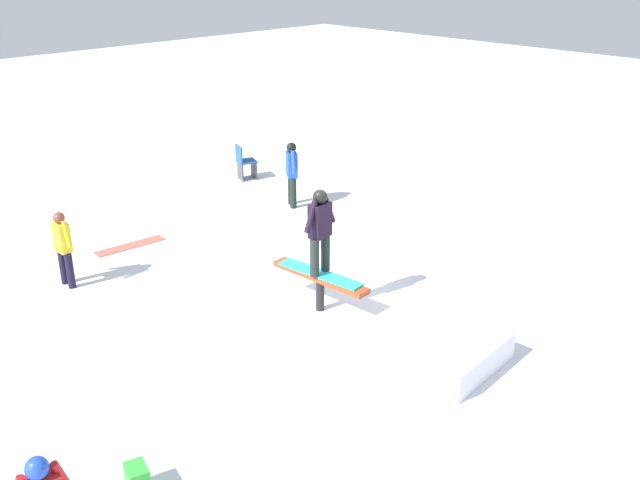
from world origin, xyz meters
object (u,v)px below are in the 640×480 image
object	(u,v)px
backpack_on_snow	(138,480)
folding_chair	(245,163)
bystander_yellow	(63,245)
loose_snowboard_coral	(130,246)
bystander_blue	(292,171)
main_rider_on_rail	(320,234)
rail_feature	(320,280)

from	to	relation	value
backpack_on_snow	folding_chair	bearing A→B (deg)	149.76
folding_chair	bystander_yellow	bearing A→B (deg)	132.07
loose_snowboard_coral	folding_chair	xyz separation A→B (m)	(1.74, -4.33, 0.40)
bystander_blue	loose_snowboard_coral	distance (m)	3.97
main_rider_on_rail	backpack_on_snow	xyz separation A→B (m)	(-1.58, 4.34, -1.17)
main_rider_on_rail	bystander_blue	xyz separation A→B (m)	(3.94, -3.00, -0.52)
rail_feature	folding_chair	xyz separation A→B (m)	(6.21, -3.48, -0.11)
main_rider_on_rail	bystander_yellow	xyz separation A→B (m)	(3.72, 2.51, -0.58)
backpack_on_snow	rail_feature	bearing A→B (deg)	124.85
bystander_blue	backpack_on_snow	world-z (taller)	bystander_blue
backpack_on_snow	main_rider_on_rail	bearing A→B (deg)	124.85
rail_feature	bystander_yellow	size ratio (longest dim) A/B	1.36
bystander_yellow	folding_chair	size ratio (longest dim) A/B	1.55
bystander_blue	main_rider_on_rail	bearing A→B (deg)	174.59
folding_chair	bystander_blue	bearing A→B (deg)	-172.48
main_rider_on_rail	bystander_blue	bearing A→B (deg)	-43.91
bystander_blue	loose_snowboard_coral	world-z (taller)	bystander_blue
rail_feature	folding_chair	distance (m)	7.12
bystander_yellow	loose_snowboard_coral	distance (m)	1.97
rail_feature	bystander_yellow	xyz separation A→B (m)	(3.72, 2.51, 0.24)
rail_feature	backpack_on_snow	distance (m)	4.63
rail_feature	main_rider_on_rail	distance (m)	0.82
bystander_blue	bystander_yellow	xyz separation A→B (m)	(-0.23, 5.51, -0.06)
rail_feature	main_rider_on_rail	bearing A→B (deg)	0.00
bystander_yellow	loose_snowboard_coral	bearing A→B (deg)	112.98
loose_snowboard_coral	rail_feature	bearing A→B (deg)	-73.91
bystander_yellow	bystander_blue	bearing A→B (deg)	90.84
main_rider_on_rail	bystander_yellow	size ratio (longest dim) A/B	1.16
loose_snowboard_coral	backpack_on_snow	distance (m)	6.99
main_rider_on_rail	backpack_on_snow	size ratio (longest dim) A/B	4.64
rail_feature	folding_chair	world-z (taller)	folding_chair
bystander_blue	loose_snowboard_coral	xyz separation A→B (m)	(0.53, 3.85, -0.81)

